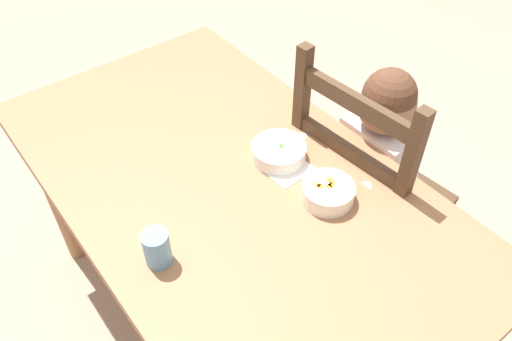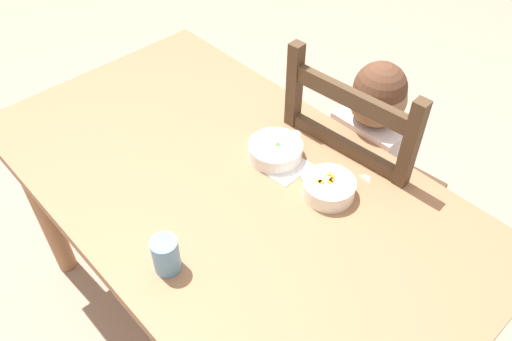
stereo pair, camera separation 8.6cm
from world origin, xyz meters
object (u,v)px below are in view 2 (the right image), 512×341
(bowl_of_carrots, at_px, (329,187))
(spoon, at_px, (309,182))
(dining_chair, at_px, (356,190))
(drinking_cup, at_px, (166,255))
(bowl_of_peas, at_px, (275,150))
(child_figure, at_px, (362,156))
(dining_table, at_px, (230,206))

(bowl_of_carrots, bearing_deg, spoon, -172.27)
(dining_chair, height_order, drinking_cup, dining_chair)
(bowl_of_carrots, bearing_deg, dining_chair, 107.94)
(dining_chair, bearing_deg, bowl_of_peas, -109.50)
(dining_chair, bearing_deg, bowl_of_carrots, -72.06)
(child_figure, xyz_separation_m, drinking_cup, (-0.00, -0.74, 0.16))
(drinking_cup, bearing_deg, dining_table, 112.29)
(bowl_of_peas, height_order, spoon, bowl_of_peas)
(spoon, bearing_deg, dining_chair, 96.17)
(child_figure, height_order, spoon, child_figure)
(bowl_of_carrots, distance_m, drinking_cup, 0.46)
(child_figure, relative_size, bowl_of_carrots, 6.94)
(bowl_of_peas, distance_m, drinking_cup, 0.46)
(bowl_of_peas, bearing_deg, spoon, -3.55)
(dining_chair, relative_size, child_figure, 1.06)
(dining_table, distance_m, drinking_cup, 0.34)
(dining_table, bearing_deg, bowl_of_peas, 83.85)
(dining_table, height_order, spoon, spoon)
(bowl_of_carrots, distance_m, spoon, 0.07)
(child_figure, relative_size, bowl_of_peas, 6.26)
(child_figure, xyz_separation_m, spoon, (0.04, -0.30, 0.12))
(dining_table, xyz_separation_m, bowl_of_peas, (0.02, 0.16, 0.13))
(spoon, bearing_deg, bowl_of_carrots, 7.73)
(child_figure, height_order, bowl_of_peas, child_figure)
(bowl_of_carrots, bearing_deg, child_figure, 108.88)
(dining_table, distance_m, spoon, 0.24)
(dining_chair, distance_m, drinking_cup, 0.81)
(spoon, bearing_deg, dining_table, -135.17)
(bowl_of_peas, distance_m, spoon, 0.14)
(child_figure, distance_m, drinking_cup, 0.76)
(bowl_of_peas, bearing_deg, child_figure, 71.11)
(dining_chair, bearing_deg, child_figure, -148.49)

